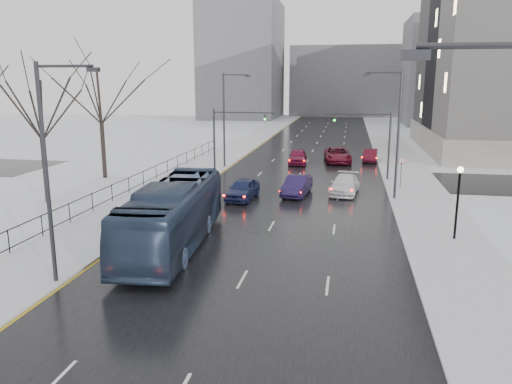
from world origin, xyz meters
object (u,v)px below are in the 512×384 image
Objects in this scene: lamppost_r_mid at (458,192)px; sedan_center_far at (298,156)px; streetlight_r_mid at (395,129)px; tree_park_d at (48,203)px; streetlight_l_near at (50,164)px; sedan_center_near at (243,189)px; sedan_right_distant at (370,155)px; sedan_right_far at (345,184)px; sedan_right_cross at (338,155)px; mast_signal_left at (225,134)px; bus at (173,215)px; streetlight_l_far at (226,115)px; no_uturn_sign at (402,164)px; mast_signal_right at (378,137)px; tree_park_e at (105,179)px; sedan_right_near at (297,186)px.

lamppost_r_mid reaches higher than sedan_center_far.
lamppost_r_mid is at bearing -74.18° from streetlight_r_mid.
tree_park_d is 17.90m from streetlight_l_near.
sedan_center_near reaches higher than sedan_right_distant.
streetlight_l_near is at bearing -113.97° from sedan_right_far.
mast_signal_left is at bearing -144.02° from sedan_right_cross.
sedan_center_near is at bearing 78.84° from bus.
lamppost_r_mid is 28.84m from sedan_right_cross.
sedan_right_far reaches higher than sedan_right_distant.
tree_park_d is 2.92× the size of lamppost_r_mid.
lamppost_r_mid is 16.32m from bus.
bus reaches higher than sedan_right_far.
lamppost_r_mid is 0.66× the size of mast_signal_left.
streetlight_l_far is 4.36m from mast_signal_left.
tree_park_d is 0.95× the size of bus.
sedan_center_near is (-11.56, -2.01, -4.77)m from streetlight_r_mid.
no_uturn_sign is at bearing 47.59° from bus.
tree_park_d is at bearing -166.99° from streetlight_r_mid.
mast_signal_left reaches higher than bus.
mast_signal_left is (0.84, 28.00, -1.51)m from streetlight_l_near.
mast_signal_right is at bearing 115.11° from no_uturn_sign.
tree_park_d reaches higher than sedan_center_near.
lamppost_r_mid is 25.71m from mast_signal_left.
sedan_right_far is at bearing -6.18° from tree_park_e.
sedan_center_far is at bearing 102.94° from sedan_right_near.
sedan_right_distant is (25.40, 15.09, 0.76)m from tree_park_e.
sedan_right_cross is (-4.67, 17.77, -4.73)m from streetlight_r_mid.
bus is 30.11m from sedan_center_far.
tree_park_e is 2.75× the size of sedan_center_far.
bus reaches higher than sedan_right_distant.
streetlight_r_mid is 18.91m from sedan_center_far.
sedan_right_distant is at bearing 78.22° from sedan_right_near.
streetlight_l_near reaches higher than sedan_center_far.
sedan_right_cross is at bearing 88.12° from sedan_right_near.
sedan_right_near is at bearing -105.22° from sedan_right_cross.
streetlight_l_far is at bearing 146.94° from sedan_right_far.
streetlight_r_mid is 19.40m from bus.
sedan_center_far is (-9.07, 15.90, -4.74)m from streetlight_r_mid.
streetlight_l_near is 3.70× the size of no_uturn_sign.
streetlight_l_far is 2.34× the size of lamppost_r_mid.
no_uturn_sign is (16.53, -4.00, -1.81)m from mast_signal_left.
sedan_right_cross is (21.30, 23.77, 0.89)m from tree_park_d.
sedan_right_far is (11.83, -6.46, -3.31)m from mast_signal_left.
sedan_center_far is (-8.22, 7.90, -3.23)m from mast_signal_right.
sedan_right_near is (4.06, 2.18, -0.01)m from sedan_center_near.
lamppost_r_mid is at bearing -25.62° from tree_park_e.
mast_signal_left is 18.58m from sedan_right_distant.
sedan_right_distant is (8.10, 3.19, -0.12)m from sedan_center_far.
streetlight_r_mid is 2.04× the size of sedan_center_far.
mast_signal_left reaches higher than sedan_right_near.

